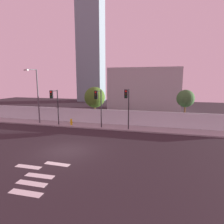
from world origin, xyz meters
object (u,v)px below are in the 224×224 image
object	(u,v)px
roadside_tree_midleft	(185,99)
fire_hydrant	(71,122)
traffic_light_center	(98,101)
roadside_tree_leftmost	(95,97)
traffic_light_right	(54,100)
traffic_light_left	(127,101)
street_lamp_curbside	(36,92)

from	to	relation	value
roadside_tree_midleft	fire_hydrant	bearing A→B (deg)	-167.37
traffic_light_center	roadside_tree_midleft	bearing A→B (deg)	22.70
roadside_tree_leftmost	roadside_tree_midleft	bearing A→B (deg)	0.00
traffic_light_center	roadside_tree_midleft	xyz separation A→B (m)	(9.47, 3.96, 0.09)
traffic_light_center	roadside_tree_leftmost	xyz separation A→B (m)	(-1.86, 3.96, -0.01)
traffic_light_center	traffic_light_right	xyz separation A→B (m)	(-5.49, 0.05, -0.05)
traffic_light_right	traffic_light_left	bearing A→B (deg)	0.08
street_lamp_curbside	fire_hydrant	xyz separation A→B (m)	(4.54, 0.17, -3.55)
traffic_light_center	roadside_tree_leftmost	bearing A→B (deg)	115.21
roadside_tree_midleft	street_lamp_curbside	bearing A→B (deg)	-169.97
traffic_light_left	roadside_tree_leftmost	world-z (taller)	roadside_tree_leftmost
roadside_tree_leftmost	street_lamp_curbside	bearing A→B (deg)	-154.24
traffic_light_left	fire_hydrant	distance (m)	7.72
traffic_light_right	roadside_tree_leftmost	bearing A→B (deg)	47.16
traffic_light_left	roadside_tree_midleft	world-z (taller)	traffic_light_left
roadside_tree_midleft	traffic_light_left	bearing A→B (deg)	-148.00
traffic_light_center	fire_hydrant	size ratio (longest dim) A/B	5.63
roadside_tree_leftmost	traffic_light_right	bearing A→B (deg)	-132.84
fire_hydrant	traffic_light_center	bearing A→B (deg)	-14.05
traffic_light_left	roadside_tree_leftmost	size ratio (longest dim) A/B	0.95
street_lamp_curbside	roadside_tree_leftmost	xyz separation A→B (m)	(6.55, 3.16, -0.78)
fire_hydrant	street_lamp_curbside	bearing A→B (deg)	-177.81
roadside_tree_leftmost	roadside_tree_midleft	size ratio (longest dim) A/B	1.05
traffic_light_center	roadside_tree_midleft	world-z (taller)	traffic_light_center
fire_hydrant	roadside_tree_midleft	bearing A→B (deg)	12.63
traffic_light_center	fire_hydrant	distance (m)	4.87
traffic_light_right	street_lamp_curbside	distance (m)	3.13
fire_hydrant	roadside_tree_midleft	xyz separation A→B (m)	(13.34, 2.99, 2.87)
traffic_light_left	roadside_tree_leftmost	bearing A→B (deg)	142.51
traffic_light_center	traffic_light_right	world-z (taller)	traffic_light_center
traffic_light_right	street_lamp_curbside	size ratio (longest dim) A/B	0.63
fire_hydrant	roadside_tree_leftmost	world-z (taller)	roadside_tree_leftmost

